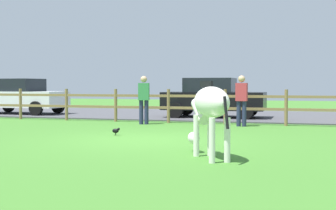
{
  "coord_description": "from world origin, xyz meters",
  "views": [
    {
      "loc": [
        3.96,
        -10.84,
        1.34
      ],
      "look_at": [
        0.43,
        0.54,
        0.83
      ],
      "focal_mm": 50.51,
      "sensor_mm": 36.0,
      "label": 1
    }
  ],
  "objects_px": {
    "parked_car_white": "(21,96)",
    "zebra": "(210,108)",
    "crow_on_grass": "(116,131)",
    "parked_car_black": "(213,97)",
    "visitor_right_of_tree": "(242,98)",
    "visitor_left_of_tree": "(144,98)"
  },
  "relations": [
    {
      "from": "parked_car_white",
      "to": "zebra",
      "type": "bearing_deg",
      "value": -42.34
    },
    {
      "from": "crow_on_grass",
      "to": "parked_car_black",
      "type": "xyz_separation_m",
      "value": [
        1.17,
        6.94,
        0.72
      ]
    },
    {
      "from": "parked_car_white",
      "to": "visitor_right_of_tree",
      "type": "bearing_deg",
      "value": -16.04
    },
    {
      "from": "visitor_right_of_tree",
      "to": "visitor_left_of_tree",
      "type": "bearing_deg",
      "value": -177.09
    },
    {
      "from": "parked_car_black",
      "to": "visitor_right_of_tree",
      "type": "distance_m",
      "value": 3.64
    },
    {
      "from": "parked_car_black",
      "to": "crow_on_grass",
      "type": "bearing_deg",
      "value": -99.59
    },
    {
      "from": "zebra",
      "to": "parked_car_white",
      "type": "distance_m",
      "value": 14.5
    },
    {
      "from": "crow_on_grass",
      "to": "parked_car_white",
      "type": "relative_size",
      "value": 0.05
    },
    {
      "from": "parked_car_white",
      "to": "visitor_right_of_tree",
      "type": "xyz_separation_m",
      "value": [
        10.29,
        -2.96,
        0.06
      ]
    },
    {
      "from": "parked_car_white",
      "to": "visitor_right_of_tree",
      "type": "relative_size",
      "value": 2.47
    },
    {
      "from": "zebra",
      "to": "visitor_left_of_tree",
      "type": "relative_size",
      "value": 1.02
    },
    {
      "from": "parked_car_black",
      "to": "visitor_left_of_tree",
      "type": "distance_m",
      "value": 3.81
    },
    {
      "from": "parked_car_black",
      "to": "visitor_right_of_tree",
      "type": "height_order",
      "value": "visitor_right_of_tree"
    },
    {
      "from": "visitor_left_of_tree",
      "to": "visitor_right_of_tree",
      "type": "height_order",
      "value": "same"
    },
    {
      "from": "parked_car_black",
      "to": "parked_car_white",
      "type": "bearing_deg",
      "value": -178.03
    },
    {
      "from": "zebra",
      "to": "parked_car_black",
      "type": "relative_size",
      "value": 0.42
    },
    {
      "from": "parked_car_black",
      "to": "visitor_left_of_tree",
      "type": "bearing_deg",
      "value": -116.03
    },
    {
      "from": "parked_car_white",
      "to": "visitor_left_of_tree",
      "type": "relative_size",
      "value": 2.47
    },
    {
      "from": "crow_on_grass",
      "to": "visitor_right_of_tree",
      "type": "distance_m",
      "value": 4.68
    },
    {
      "from": "zebra",
      "to": "parked_car_white",
      "type": "bearing_deg",
      "value": 137.66
    },
    {
      "from": "parked_car_black",
      "to": "parked_car_white",
      "type": "height_order",
      "value": "same"
    },
    {
      "from": "crow_on_grass",
      "to": "parked_car_white",
      "type": "distance_m",
      "value": 10.05
    }
  ]
}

